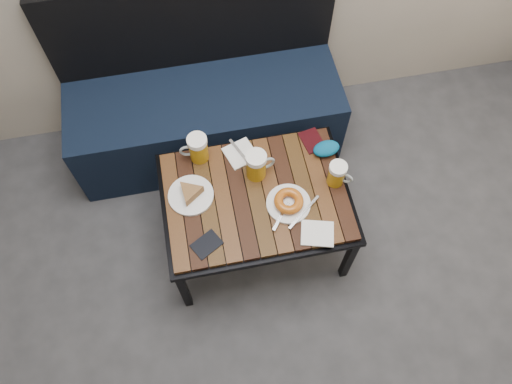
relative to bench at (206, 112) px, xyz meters
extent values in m
cube|color=black|center=(0.00, -0.02, -0.05)|extent=(1.40, 0.50, 0.45)
cube|color=black|center=(0.00, 0.21, 0.43)|extent=(1.40, 0.05, 0.50)
cube|color=black|center=(-0.24, -0.93, -0.06)|extent=(0.04, 0.03, 0.42)
cube|color=black|center=(0.54, -0.93, -0.06)|extent=(0.04, 0.03, 0.42)
cube|color=black|center=(-0.24, -0.37, -0.06)|extent=(0.04, 0.04, 0.42)
cube|color=black|center=(0.54, -0.37, -0.06)|extent=(0.04, 0.04, 0.42)
cube|color=black|center=(0.15, -0.65, 0.16)|extent=(0.84, 0.62, 0.03)
cube|color=#381A0C|center=(0.15, -0.65, 0.19)|extent=(0.80, 0.58, 0.02)
cylinder|color=#A4740D|center=(-0.07, -0.40, 0.26)|extent=(0.09, 0.09, 0.12)
cylinder|color=white|center=(-0.07, -0.40, 0.33)|extent=(0.09, 0.09, 0.03)
torus|color=#8C999E|center=(-0.12, -0.40, 0.26)|extent=(0.07, 0.02, 0.07)
cylinder|color=#A4740D|center=(0.17, -0.54, 0.26)|extent=(0.10, 0.10, 0.12)
cylinder|color=white|center=(0.17, -0.54, 0.34)|extent=(0.09, 0.09, 0.03)
torus|color=#8C999E|center=(0.22, -0.53, 0.26)|extent=(0.08, 0.03, 0.08)
cylinder|color=#A4740D|center=(0.51, -0.65, 0.25)|extent=(0.10, 0.10, 0.10)
cylinder|color=white|center=(0.51, -0.65, 0.32)|extent=(0.08, 0.08, 0.02)
torus|color=#8C999E|center=(0.54, -0.67, 0.25)|extent=(0.06, 0.04, 0.06)
cylinder|color=white|center=(-0.14, -0.60, 0.21)|extent=(0.20, 0.20, 0.01)
cylinder|color=white|center=(0.28, -0.72, 0.21)|extent=(0.19, 0.19, 0.01)
torus|color=maroon|center=(0.28, -0.72, 0.23)|extent=(0.13, 0.13, 0.04)
cube|color=#A5A8AD|center=(0.33, -0.78, 0.21)|extent=(0.17, 0.14, 0.00)
cube|color=#A5A8AD|center=(0.23, -0.78, 0.21)|extent=(0.10, 0.13, 0.00)
cube|color=white|center=(0.12, -0.42, 0.20)|extent=(0.17, 0.17, 0.01)
cube|color=#A5A8AD|center=(0.12, -0.42, 0.21)|extent=(0.08, 0.17, 0.00)
cube|color=white|center=(0.37, -0.88, 0.20)|extent=(0.16, 0.15, 0.01)
cube|color=black|center=(-0.10, -0.84, 0.20)|extent=(0.15, 0.13, 0.01)
cube|color=black|center=(0.46, -0.42, 0.20)|extent=(0.12, 0.14, 0.01)
ellipsoid|color=navy|center=(0.51, -0.49, 0.23)|extent=(0.14, 0.10, 0.05)
camera|label=1|loc=(-0.05, -1.65, 2.15)|focal=35.00mm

